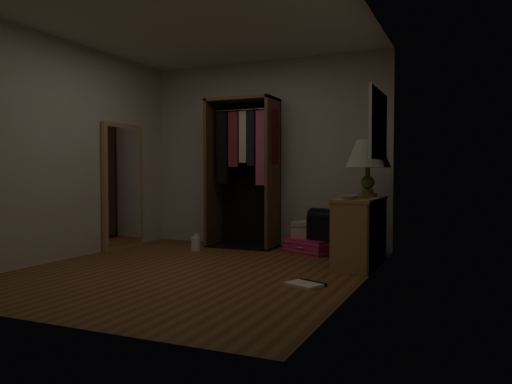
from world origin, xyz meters
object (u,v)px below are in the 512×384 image
(console_bookshelf, at_px, (361,230))
(white_jug, at_px, (196,244))
(open_wardrobe, at_px, (244,160))
(floor_mirror, at_px, (123,186))
(table_lamp, at_px, (368,155))
(pink_suitcase, at_px, (311,246))
(black_bag, at_px, (324,224))
(train_case, at_px, (303,230))

(console_bookshelf, distance_m, white_jug, 2.23)
(open_wardrobe, xyz_separation_m, floor_mirror, (-1.47, -0.77, -0.36))
(console_bookshelf, xyz_separation_m, floor_mirror, (-3.24, -0.05, 0.46))
(floor_mirror, distance_m, white_jug, 1.29)
(open_wardrobe, xyz_separation_m, table_lamp, (1.77, -0.37, 0.02))
(floor_mirror, relative_size, white_jug, 7.75)
(console_bookshelf, distance_m, pink_suitcase, 0.97)
(pink_suitcase, distance_m, black_bag, 0.36)
(table_lamp, height_order, white_jug, table_lamp)
(floor_mirror, bearing_deg, white_jug, 10.48)
(pink_suitcase, relative_size, train_case, 2.23)
(floor_mirror, bearing_deg, black_bag, 11.12)
(console_bookshelf, distance_m, open_wardrobe, 2.08)
(console_bookshelf, relative_size, white_jug, 5.11)
(open_wardrobe, relative_size, pink_suitcase, 2.76)
(pink_suitcase, height_order, train_case, train_case)
(pink_suitcase, xyz_separation_m, train_case, (-0.12, 0.05, 0.20))
(console_bookshelf, height_order, floor_mirror, floor_mirror)
(train_case, height_order, table_lamp, table_lamp)
(open_wardrobe, bearing_deg, pink_suitcase, -9.89)
(black_bag, height_order, table_lamp, table_lamp)
(pink_suitcase, distance_m, table_lamp, 1.38)
(console_bookshelf, bearing_deg, black_bag, 139.24)
(console_bookshelf, relative_size, table_lamp, 1.68)
(black_bag, xyz_separation_m, white_jug, (-1.65, -0.34, -0.30))
(train_case, xyz_separation_m, white_jug, (-1.34, -0.45, -0.20))
(open_wardrobe, xyz_separation_m, black_bag, (1.21, -0.25, -0.82))
(train_case, bearing_deg, black_bag, -30.07)
(open_wardrobe, distance_m, pink_suitcase, 1.53)
(train_case, bearing_deg, white_jug, -170.69)
(train_case, height_order, black_bag, black_bag)
(train_case, distance_m, black_bag, 0.34)
(pink_suitcase, bearing_deg, black_bag, 3.72)
(black_bag, relative_size, white_jug, 1.93)
(train_case, bearing_deg, open_wardrobe, 162.53)
(floor_mirror, distance_m, black_bag, 2.77)
(table_lamp, bearing_deg, black_bag, 167.76)
(open_wardrobe, height_order, table_lamp, open_wardrobe)
(pink_suitcase, bearing_deg, white_jug, -140.93)
(open_wardrobe, relative_size, train_case, 6.15)
(open_wardrobe, xyz_separation_m, pink_suitcase, (1.03, -0.18, -1.12))
(floor_mirror, relative_size, black_bag, 4.02)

